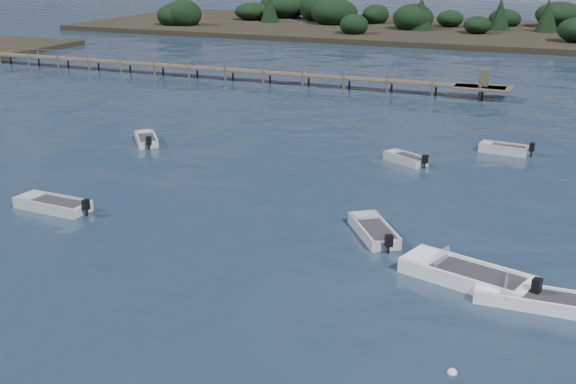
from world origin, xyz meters
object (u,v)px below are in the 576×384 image
at_px(tender_far_white, 405,160).
at_px(tender_far_grey, 146,141).
at_px(dinghy_mid_white_a, 466,278).
at_px(jetty, 229,70).
at_px(dinghy_mid_white_b, 529,300).
at_px(dinghy_mid_grey, 53,206).
at_px(tender_far_grey_b, 504,151).
at_px(dinghy_extra_b, 373,232).

height_order(tender_far_white, tender_far_grey, tender_far_grey).
height_order(dinghy_mid_white_a, jetty, jetty).
xyz_separation_m(tender_far_grey, jetty, (-6.55, 25.23, 0.82)).
height_order(dinghy_mid_white_b, dinghy_mid_white_a, dinghy_mid_white_a).
distance_m(dinghy_mid_white_b, dinghy_mid_grey, 23.88).
height_order(tender_far_white, jetty, jetty).
height_order(dinghy_mid_white_b, tender_far_grey_b, tender_far_grey_b).
bearing_deg(dinghy_mid_white_a, tender_far_white, 112.17).
relative_size(dinghy_mid_white_b, tender_far_grey_b, 1.23).
distance_m(dinghy_extra_b, dinghy_mid_white_a, 5.91).
xyz_separation_m(dinghy_mid_white_b, dinghy_mid_grey, (-23.84, 1.41, 0.01)).
distance_m(dinghy_mid_grey, jetty, 39.79).
xyz_separation_m(dinghy_extra_b, tender_far_grey, (-19.51, 10.39, 0.01)).
height_order(dinghy_extra_b, jetty, jetty).
height_order(dinghy_mid_grey, jetty, jetty).
distance_m(dinghy_mid_white_a, jetty, 49.75).
distance_m(tender_far_grey_b, jetty, 35.01).
relative_size(tender_far_grey, dinghy_mid_white_a, 0.58).
distance_m(tender_far_white, jetty, 33.55).
bearing_deg(jetty, tender_far_white, -43.26).
relative_size(dinghy_extra_b, tender_far_grey_b, 1.13).
xyz_separation_m(dinghy_extra_b, jetty, (-26.06, 35.62, 0.83)).
xyz_separation_m(tender_far_grey_b, dinghy_mid_white_a, (1.05, -20.75, 0.00)).
height_order(dinghy_mid_white_b, dinghy_extra_b, dinghy_extra_b).
xyz_separation_m(dinghy_extra_b, dinghy_mid_white_a, (4.87, -3.34, 0.02)).
distance_m(tender_far_grey_b, dinghy_mid_white_a, 20.77).
relative_size(tender_far_white, dinghy_extra_b, 0.79).
bearing_deg(dinghy_mid_grey, dinghy_mid_white_b, -3.38).
distance_m(tender_far_grey, jetty, 26.08).
relative_size(tender_far_grey, jetty, 0.05).
xyz_separation_m(dinghy_mid_white_a, jetty, (-30.93, 38.96, 0.81)).
height_order(tender_far_grey_b, jetty, jetty).
xyz_separation_m(dinghy_mid_grey, dinghy_mid_white_a, (21.28, -0.36, 0.02)).
bearing_deg(dinghy_mid_grey, tender_far_white, 46.57).
height_order(dinghy_extra_b, tender_far_grey_b, tender_far_grey_b).
bearing_deg(tender_far_white, tender_far_grey_b, 41.18).
xyz_separation_m(dinghy_extra_b, dinghy_mid_grey, (-16.41, -2.98, -0.00)).
relative_size(tender_far_grey_b, jetty, 0.05).
xyz_separation_m(dinghy_mid_white_b, tender_far_grey, (-26.95, 14.77, 0.02)).
xyz_separation_m(tender_far_grey, tender_far_grey_b, (23.34, 7.02, 0.01)).
relative_size(dinghy_mid_grey, tender_far_grey_b, 1.26).
relative_size(tender_far_white, tender_far_grey_b, 0.89).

